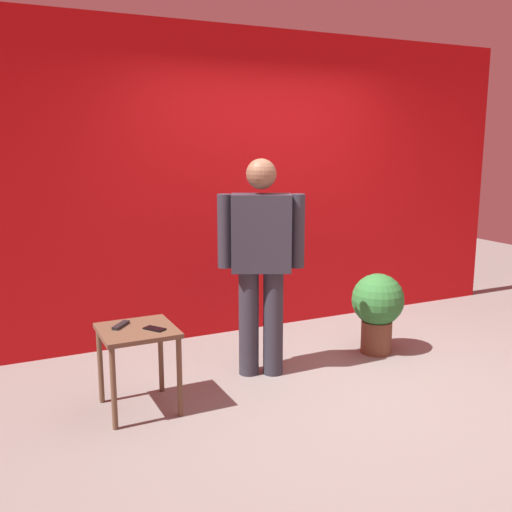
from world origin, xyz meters
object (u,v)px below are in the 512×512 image
object	(u,v)px
standing_person	(261,257)
cell_phone	(155,329)
tv_remote	(121,325)
potted_plant	(378,306)
side_table	(138,342)

from	to	relation	value
standing_person	cell_phone	bearing A→B (deg)	-163.23
tv_remote	potted_plant	world-z (taller)	potted_plant
tv_remote	standing_person	bearing A→B (deg)	46.36
side_table	tv_remote	size ratio (longest dim) A/B	3.33
cell_phone	standing_person	bearing A→B (deg)	-17.09
side_table	tv_remote	distance (m)	0.16
standing_person	cell_phone	size ratio (longest dim) A/B	11.48
cell_phone	tv_remote	size ratio (longest dim) A/B	0.85
standing_person	tv_remote	size ratio (longest dim) A/B	9.73
standing_person	potted_plant	distance (m)	1.21
side_table	tv_remote	bearing A→B (deg)	136.68
standing_person	cell_phone	distance (m)	1.01
standing_person	potted_plant	world-z (taller)	standing_person
side_table	potted_plant	xyz separation A→B (m)	(2.10, 0.19, -0.06)
cell_phone	potted_plant	bearing A→B (deg)	-26.40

